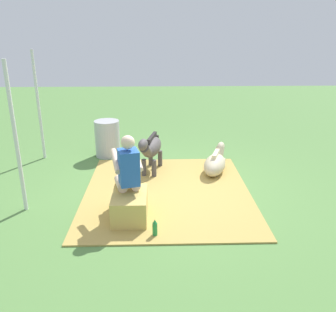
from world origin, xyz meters
The scene contains 10 objects.
ground_plane centered at (0.00, 0.00, 0.00)m, with size 24.00×24.00×0.00m, color #568442.
hay_patch centered at (-0.12, 0.02, 0.01)m, with size 3.21×2.85×0.02m, color tan.
hay_bale centered at (-1.00, 0.61, 0.20)m, with size 0.74×0.51×0.41m, color tan.
person_seated centered at (-0.84, 0.63, 0.70)m, with size 0.71×0.52×1.29m.
pony_standing centered at (0.78, 0.32, 0.52)m, with size 1.33×0.50×0.88m.
pony_lying centered at (0.82, -0.96, 0.19)m, with size 1.35×0.69×0.42m.
soda_bottle centered at (-1.50, 0.23, 0.13)m, with size 0.07×0.07×0.27m.
water_barrel centered at (1.83, 1.30, 0.40)m, with size 0.55×0.55×0.81m, color #B2B2B7.
tent_pole_left centered at (-0.66, 2.28, 1.16)m, with size 0.06×0.06×2.32m, color silver.
tent_pole_right centered at (1.73, 2.69, 1.16)m, with size 0.06×0.06×2.32m, color silver.
Camera 1 is at (-5.73, 0.17, 2.70)m, focal length 37.92 mm.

